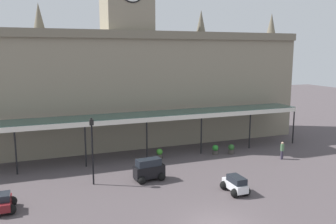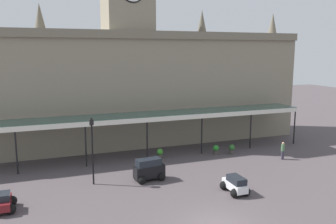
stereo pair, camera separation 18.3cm
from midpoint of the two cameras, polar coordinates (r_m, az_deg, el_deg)
station_building at (r=38.73m, az=-6.26°, el=4.64°), size 38.74×6.52×19.36m
entrance_canopy at (r=33.84m, az=-3.88°, el=-0.65°), size 33.92×3.26×4.12m
car_maroon_sedan at (r=25.48m, az=-24.76°, el=-13.20°), size 1.52×2.05×1.19m
car_black_van at (r=28.18m, az=-2.89°, el=-9.42°), size 2.49×1.78×1.77m
car_white_estate at (r=26.37m, az=10.96°, el=-11.53°), size 1.55×2.26×1.27m
pedestrian_crossing_forecourt at (r=35.14m, az=18.16°, el=-5.83°), size 0.36×0.34×1.67m
victorian_lamppost at (r=27.26m, az=-11.94°, el=-4.99°), size 0.30×0.30×5.21m
planter_by_canopy at (r=35.37m, az=7.86°, el=-6.04°), size 0.60×0.60×0.96m
planter_near_kerb at (r=35.83m, az=10.39°, el=-5.90°), size 0.60×0.60×0.96m
planter_forecourt_centre at (r=33.77m, az=-1.15°, el=-6.71°), size 0.60×0.60×0.96m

